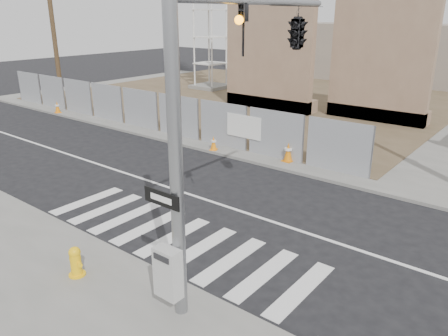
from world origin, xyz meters
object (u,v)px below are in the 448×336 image
Objects in this scene: traffic_cone_a at (57,107)px; traffic_cone_c at (214,143)px; signal_pole at (262,68)px; fire_hydrant at (76,261)px; traffic_cone_b at (134,116)px; traffic_cone_d at (288,152)px.

traffic_cone_a is 12.40m from traffic_cone_c.
signal_pole reaches higher than fire_hydrant.
signal_pole is at bearing -18.25° from traffic_cone_a.
traffic_cone_a is at bearing -167.36° from traffic_cone_b.
fire_hydrant is at bearing -130.09° from signal_pole.
traffic_cone_b reaches higher than traffic_cone_a.
traffic_cone_c is at bearing -168.77° from traffic_cone_d.
traffic_cone_d is (-0.39, 10.27, 0.03)m from fire_hydrant.
fire_hydrant is 10.28m from traffic_cone_d.
traffic_cone_b is 6.90m from traffic_cone_c.
traffic_cone_c is at bearing 0.00° from traffic_cone_a.
traffic_cone_a is 5.75m from traffic_cone_b.
traffic_cone_b is at bearing 169.50° from traffic_cone_c.
fire_hydrant reaches higher than traffic_cone_a.
signal_pole is 8.75m from traffic_cone_d.
traffic_cone_b is at bearing 12.64° from traffic_cone_a.
traffic_cone_a reaches higher than traffic_cone_c.
signal_pole is 10.09m from traffic_cone_c.
traffic_cone_a is 0.88× the size of traffic_cone_d.
traffic_cone_b is at bearing 157.23° from fire_hydrant.
signal_pole is 9.85× the size of traffic_cone_b.
traffic_cone_b is at bearing 176.75° from traffic_cone_d.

